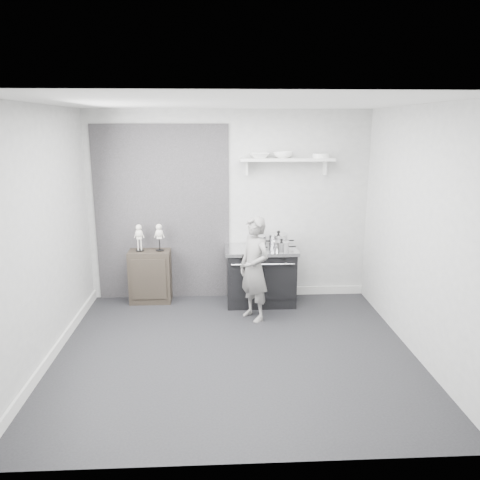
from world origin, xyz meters
name	(u,v)px	position (x,y,z in m)	size (l,w,h in m)	color
ground	(234,351)	(0.00, 0.00, 0.00)	(4.00, 4.00, 0.00)	black
room_shell	(225,206)	(-0.09, 0.15, 1.64)	(4.02, 3.62, 2.71)	#A1A19F
wall_shelf	(287,160)	(0.80, 1.68, 2.01)	(1.30, 0.26, 0.24)	silver
stove	(261,276)	(0.43, 1.48, 0.41)	(1.01, 0.63, 0.81)	black
side_cabinet	(150,276)	(-1.14, 1.61, 0.38)	(0.58, 0.34, 0.76)	black
child	(254,269)	(0.30, 0.92, 0.68)	(0.50, 0.33, 1.37)	slate
pot_back_left	(257,241)	(0.39, 1.62, 0.88)	(0.37, 0.28, 0.20)	silver
pot_back_right	(278,240)	(0.69, 1.57, 0.90)	(0.36, 0.27, 0.23)	silver
pot_front_right	(281,246)	(0.70, 1.31, 0.88)	(0.31, 0.22, 0.18)	silver
pot_front_center	(255,247)	(0.33, 1.29, 0.88)	(0.27, 0.19, 0.17)	silver
skeleton_full	(139,236)	(-1.27, 1.61, 0.98)	(0.12, 0.08, 0.44)	beige
skeleton_torso	(159,235)	(-0.99, 1.61, 0.98)	(0.12, 0.08, 0.45)	beige
bowl_large	(260,155)	(0.42, 1.67, 2.08)	(0.29, 0.29, 0.07)	white
bowl_small	(283,155)	(0.74, 1.67, 2.08)	(0.27, 0.27, 0.08)	white
plate_stack	(321,156)	(1.27, 1.67, 2.07)	(0.24, 0.24, 0.06)	white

